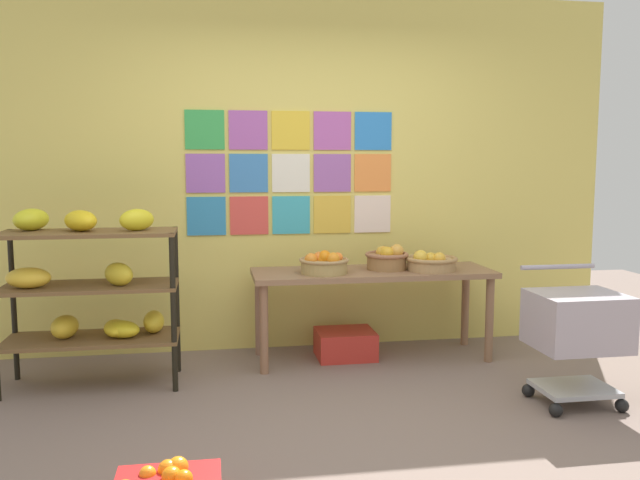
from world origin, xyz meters
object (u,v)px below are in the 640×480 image
Objects in this scene: produce_crate_under_table at (345,344)px; shopping_cart at (577,326)px; fruit_basket_right at (387,258)px; banana_shelf_unit at (89,282)px; display_table at (372,281)px; fruit_basket_back_right at (431,262)px; fruit_basket_left at (324,264)px.

shopping_cart is (1.17, -1.17, 0.38)m from produce_crate_under_table.
fruit_basket_right is 1.45m from shopping_cart.
shopping_cart is (0.86, -1.15, -0.26)m from fruit_basket_right.
produce_crate_under_table is (1.76, 0.33, -0.58)m from banana_shelf_unit.
display_table is 0.45m from fruit_basket_back_right.
shopping_cart is at bearing -37.58° from fruit_basket_left.
banana_shelf_unit is at bearing -171.57° from fruit_basket_right.
display_table is 4.60× the size of fruit_basket_back_right.
fruit_basket_left is 0.67m from produce_crate_under_table.
fruit_basket_back_right is 0.47× the size of shopping_cart.
banana_shelf_unit reaches higher than produce_crate_under_table.
shopping_cart reaches higher than produce_crate_under_table.
fruit_basket_left is 0.51m from fruit_basket_right.
display_table is (1.95, 0.28, -0.10)m from banana_shelf_unit.
fruit_basket_right reaches higher than fruit_basket_back_right.
fruit_basket_back_right is at bearing -11.08° from display_table.
shopping_cart is (0.55, -1.04, -0.24)m from fruit_basket_back_right.
fruit_basket_right is 0.72m from produce_crate_under_table.
fruit_basket_left is 1.11× the size of fruit_basket_right.
fruit_basket_left is (-0.80, 0.00, 0.01)m from fruit_basket_back_right.
fruit_basket_left is at bearing -167.91° from fruit_basket_right.
fruit_basket_back_right is at bearing -12.11° from produce_crate_under_table.
banana_shelf_unit is 2.38m from fruit_basket_back_right.
produce_crate_under_table is at bearing 35.09° from fruit_basket_left.
banana_shelf_unit reaches higher than fruit_basket_right.
fruit_basket_right is at bearing 12.09° from fruit_basket_left.
display_table is at bearing 8.20° from banana_shelf_unit.
fruit_basket_back_right is 0.80m from fruit_basket_left.
banana_shelf_unit is 3.05m from shopping_cart.
banana_shelf_unit is at bearing 160.65° from shopping_cart.
display_table is 5.48× the size of fruit_basket_right.
banana_shelf_unit is at bearing -169.35° from produce_crate_under_table.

